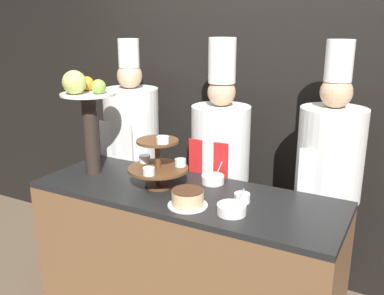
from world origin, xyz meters
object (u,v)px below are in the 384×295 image
at_px(cake_round, 188,198).
at_px(chef_left, 132,147).
at_px(serving_bowl_near, 232,209).
at_px(fruit_pedestal, 86,107).
at_px(tiered_stand, 158,162).
at_px(serving_bowl_far, 213,179).
at_px(chef_center_left, 220,163).
at_px(chef_center_right, 328,179).
at_px(cup_white, 242,198).

distance_m(cake_round, chef_left, 1.13).
height_order(cake_round, serving_bowl_near, serving_bowl_near).
height_order(cake_round, chef_left, chef_left).
bearing_deg(fruit_pedestal, tiered_stand, 0.64).
bearing_deg(chef_left, serving_bowl_far, -20.56).
distance_m(serving_bowl_far, chef_center_left, 0.33).
bearing_deg(cake_round, tiered_stand, 151.04).
bearing_deg(serving_bowl_near, chef_left, 149.14).
distance_m(cake_round, serving_bowl_far, 0.38).
bearing_deg(chef_center_right, chef_center_left, 179.99).
bearing_deg(serving_bowl_near, serving_bowl_far, 128.24).
relative_size(fruit_pedestal, chef_center_left, 0.38).
distance_m(tiered_stand, chef_left, 0.81).
bearing_deg(serving_bowl_near, cup_white, 92.96).
distance_m(cup_white, chef_center_right, 0.63).
xyz_separation_m(tiered_stand, chef_center_left, (0.17, 0.54, -0.14)).
height_order(cup_white, chef_center_left, chef_center_left).
relative_size(serving_bowl_far, chef_center_left, 0.08).
distance_m(fruit_pedestal, cake_round, 0.94).
bearing_deg(cake_round, chef_left, 141.58).
relative_size(serving_bowl_near, serving_bowl_far, 1.02).
distance_m(tiered_stand, serving_bowl_near, 0.58).
relative_size(serving_bowl_far, chef_center_right, 0.08).
relative_size(tiered_stand, serving_bowl_near, 2.36).
height_order(fruit_pedestal, chef_center_left, chef_center_left).
xyz_separation_m(cake_round, serving_bowl_far, (-0.03, 0.38, -0.02)).
bearing_deg(cup_white, chef_center_right, 54.11).
bearing_deg(serving_bowl_far, cake_round, -85.68).
distance_m(chef_center_left, chef_center_right, 0.74).
height_order(cake_round, chef_center_left, chef_center_left).
distance_m(tiered_stand, chef_center_left, 0.58).
xyz_separation_m(cup_white, chef_center_right, (0.37, 0.51, 0.01)).
relative_size(cake_round, chef_center_left, 0.12).
xyz_separation_m(tiered_stand, chef_center_right, (0.91, 0.54, -0.12)).
bearing_deg(tiered_stand, chef_center_right, 30.60).
bearing_deg(chef_left, tiered_stand, -42.40).
xyz_separation_m(tiered_stand, serving_bowl_far, (0.27, 0.22, -0.13)).
xyz_separation_m(serving_bowl_near, chef_center_right, (0.36, 0.68, 0.01)).
bearing_deg(chef_center_left, chef_center_right, -0.01).
bearing_deg(serving_bowl_far, chef_left, 159.44).
bearing_deg(tiered_stand, cup_white, 2.92).
xyz_separation_m(cake_round, serving_bowl_near, (0.25, 0.02, -0.02)).
relative_size(tiered_stand, serving_bowl_far, 2.41).
bearing_deg(chef_center_left, serving_bowl_far, -73.02).
relative_size(chef_left, chef_center_left, 0.99).
relative_size(fruit_pedestal, serving_bowl_near, 4.42).
bearing_deg(chef_center_left, cake_round, -79.76).
distance_m(tiered_stand, cake_round, 0.35).
height_order(tiered_stand, chef_center_left, chef_center_left).
bearing_deg(cake_round, serving_bowl_near, 4.68).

